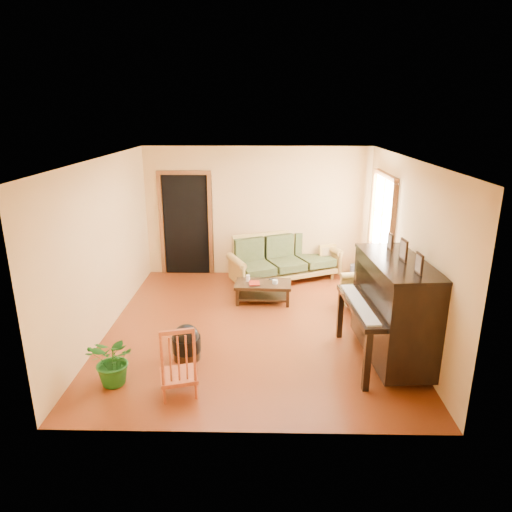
{
  "coord_description": "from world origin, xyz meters",
  "views": [
    {
      "loc": [
        0.17,
        -6.52,
        3.23
      ],
      "look_at": [
        0.02,
        0.2,
        1.1
      ],
      "focal_mm": 32.0,
      "sensor_mm": 36.0,
      "label": 1
    }
  ],
  "objects_px": {
    "footstool": "(187,346)",
    "coffee_table": "(263,292)",
    "sofa": "(286,258)",
    "potted_plant": "(114,360)",
    "piano": "(393,312)",
    "ceramic_crock": "(355,271)",
    "red_chair": "(177,358)",
    "armchair": "(368,288)"
  },
  "relations": [
    {
      "from": "piano",
      "to": "potted_plant",
      "type": "xyz_separation_m",
      "value": [
        -3.54,
        -0.66,
        -0.38
      ]
    },
    {
      "from": "sofa",
      "to": "potted_plant",
      "type": "bearing_deg",
      "value": -145.5
    },
    {
      "from": "piano",
      "to": "footstool",
      "type": "relative_size",
      "value": 4.14
    },
    {
      "from": "coffee_table",
      "to": "sofa",
      "type": "bearing_deg",
      "value": 68.12
    },
    {
      "from": "sofa",
      "to": "potted_plant",
      "type": "height_order",
      "value": "sofa"
    },
    {
      "from": "sofa",
      "to": "armchair",
      "type": "xyz_separation_m",
      "value": [
        1.31,
        -1.51,
        -0.03
      ]
    },
    {
      "from": "sofa",
      "to": "red_chair",
      "type": "bearing_deg",
      "value": -134.64
    },
    {
      "from": "armchair",
      "to": "red_chair",
      "type": "distance_m",
      "value": 3.62
    },
    {
      "from": "potted_plant",
      "to": "red_chair",
      "type": "bearing_deg",
      "value": -10.94
    },
    {
      "from": "sofa",
      "to": "coffee_table",
      "type": "height_order",
      "value": "sofa"
    },
    {
      "from": "piano",
      "to": "potted_plant",
      "type": "distance_m",
      "value": 3.62
    },
    {
      "from": "armchair",
      "to": "piano",
      "type": "bearing_deg",
      "value": -102.5
    },
    {
      "from": "potted_plant",
      "to": "piano",
      "type": "bearing_deg",
      "value": 10.61
    },
    {
      "from": "piano",
      "to": "ceramic_crock",
      "type": "bearing_deg",
      "value": 83.12
    },
    {
      "from": "red_chair",
      "to": "ceramic_crock",
      "type": "xyz_separation_m",
      "value": [
        2.86,
        4.09,
        -0.33
      ]
    },
    {
      "from": "armchair",
      "to": "ceramic_crock",
      "type": "relative_size",
      "value": 3.39
    },
    {
      "from": "armchair",
      "to": "red_chair",
      "type": "xyz_separation_m",
      "value": [
        -2.74,
        -2.36,
        0.02
      ]
    },
    {
      "from": "ceramic_crock",
      "to": "footstool",
      "type": "bearing_deg",
      "value": -131.28
    },
    {
      "from": "coffee_table",
      "to": "armchair",
      "type": "bearing_deg",
      "value": -13.37
    },
    {
      "from": "ceramic_crock",
      "to": "potted_plant",
      "type": "bearing_deg",
      "value": -133.06
    },
    {
      "from": "coffee_table",
      "to": "ceramic_crock",
      "type": "relative_size",
      "value": 3.82
    },
    {
      "from": "armchair",
      "to": "footstool",
      "type": "height_order",
      "value": "armchair"
    },
    {
      "from": "coffee_table",
      "to": "red_chair",
      "type": "relative_size",
      "value": 1.07
    },
    {
      "from": "sofa",
      "to": "coffee_table",
      "type": "relative_size",
      "value": 2.21
    },
    {
      "from": "coffee_table",
      "to": "footstool",
      "type": "bearing_deg",
      "value": -117.36
    },
    {
      "from": "footstool",
      "to": "coffee_table",
      "type": "bearing_deg",
      "value": 62.64
    },
    {
      "from": "piano",
      "to": "ceramic_crock",
      "type": "xyz_separation_m",
      "value": [
        0.14,
        3.27,
        -0.58
      ]
    },
    {
      "from": "coffee_table",
      "to": "potted_plant",
      "type": "bearing_deg",
      "value": -124.58
    },
    {
      "from": "sofa",
      "to": "red_chair",
      "type": "relative_size",
      "value": 2.37
    },
    {
      "from": "ceramic_crock",
      "to": "potted_plant",
      "type": "distance_m",
      "value": 5.39
    },
    {
      "from": "coffee_table",
      "to": "piano",
      "type": "height_order",
      "value": "piano"
    },
    {
      "from": "piano",
      "to": "footstool",
      "type": "distance_m",
      "value": 2.81
    },
    {
      "from": "coffee_table",
      "to": "piano",
      "type": "distance_m",
      "value": 2.67
    },
    {
      "from": "footstool",
      "to": "red_chair",
      "type": "bearing_deg",
      "value": -87.42
    },
    {
      "from": "piano",
      "to": "ceramic_crock",
      "type": "distance_m",
      "value": 3.33
    },
    {
      "from": "coffee_table",
      "to": "armchair",
      "type": "relative_size",
      "value": 1.13
    },
    {
      "from": "sofa",
      "to": "piano",
      "type": "distance_m",
      "value": 3.32
    },
    {
      "from": "armchair",
      "to": "potted_plant",
      "type": "xyz_separation_m",
      "value": [
        -3.55,
        -2.2,
        -0.11
      ]
    },
    {
      "from": "footstool",
      "to": "ceramic_crock",
      "type": "height_order",
      "value": "footstool"
    },
    {
      "from": "sofa",
      "to": "red_chair",
      "type": "distance_m",
      "value": 4.12
    },
    {
      "from": "potted_plant",
      "to": "sofa",
      "type": "bearing_deg",
      "value": 58.84
    },
    {
      "from": "piano",
      "to": "red_chair",
      "type": "bearing_deg",
      "value": -167.72
    }
  ]
}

